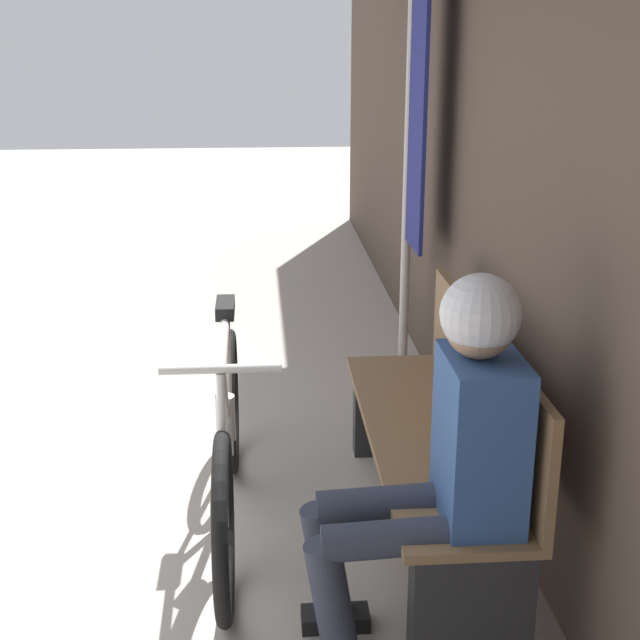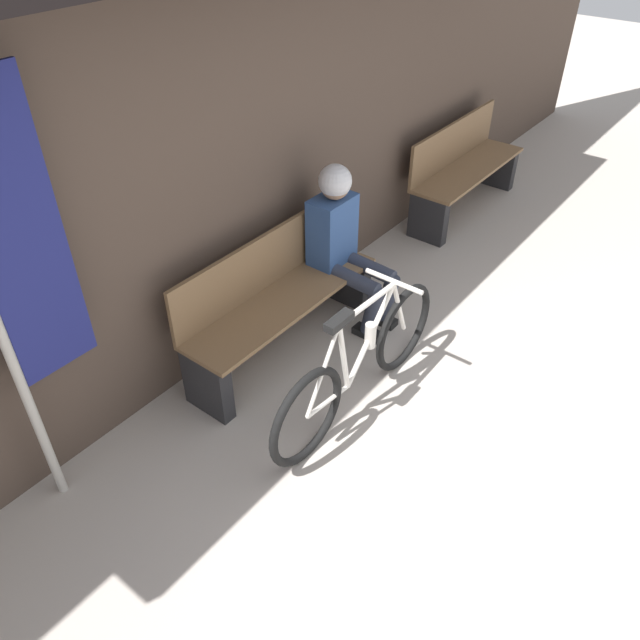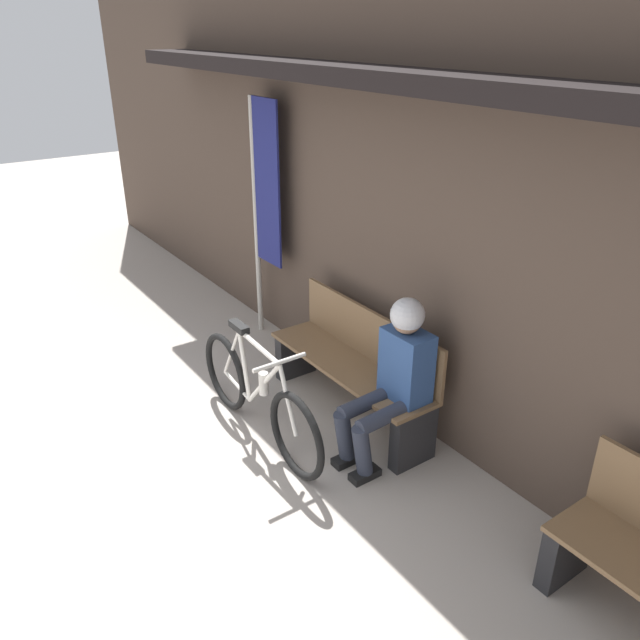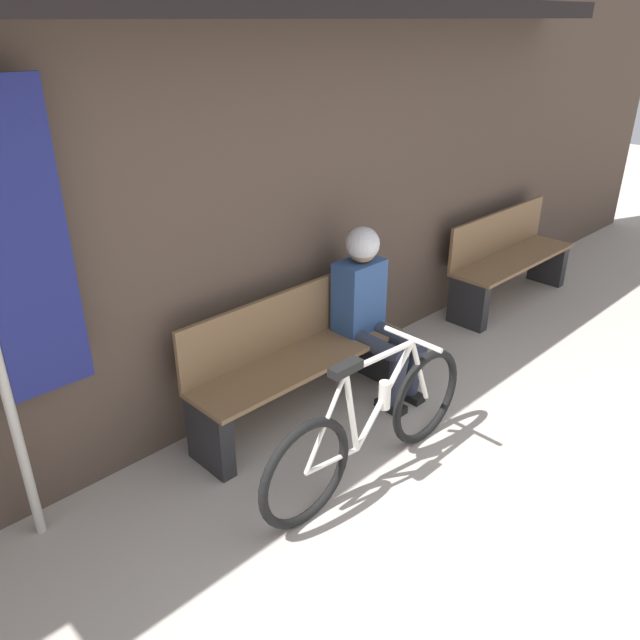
% 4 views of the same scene
% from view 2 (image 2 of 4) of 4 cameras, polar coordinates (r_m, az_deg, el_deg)
% --- Properties ---
extents(storefront_wall, '(12.00, 0.56, 3.20)m').
position_cam_2_polar(storefront_wall, '(3.88, -8.97, 18.56)').
color(storefront_wall, '#4C3D33').
rests_on(storefront_wall, ground_plane).
extents(park_bench_near, '(1.59, 0.42, 0.85)m').
position_cam_2_polar(park_bench_near, '(4.28, -3.83, 1.66)').
color(park_bench_near, brown).
rests_on(park_bench_near, ground_plane).
extents(bicycle, '(1.66, 0.40, 0.85)m').
position_cam_2_polar(bicycle, '(3.85, 3.65, -4.10)').
color(bicycle, black).
rests_on(bicycle, ground_plane).
extents(person_seated, '(0.34, 0.64, 1.20)m').
position_cam_2_polar(person_seated, '(4.44, 2.17, 7.68)').
color(person_seated, '#2D3342').
rests_on(person_seated, ground_plane).
extents(park_bench_far, '(1.53, 0.42, 0.85)m').
position_cam_2_polar(park_bench_far, '(6.26, 12.97, 13.08)').
color(park_bench_far, brown).
rests_on(park_bench_far, ground_plane).
extents(banner_pole, '(0.45, 0.05, 2.24)m').
position_cam_2_polar(banner_pole, '(3.09, -26.12, 3.95)').
color(banner_pole, '#B7B2A8').
rests_on(banner_pole, ground_plane).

